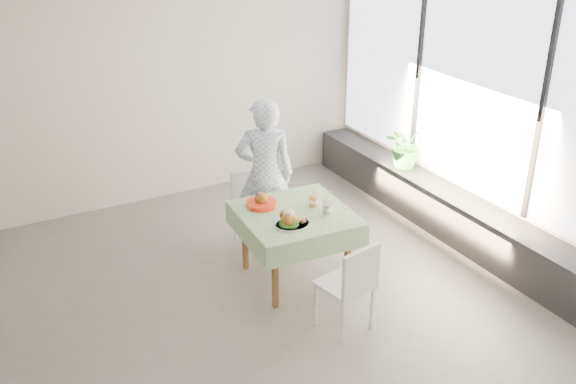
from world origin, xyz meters
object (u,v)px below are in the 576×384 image
juice_cup_orange (313,200)px  potted_plant (406,145)px  main_dish (291,220)px  chair_far (254,222)px  chair_near (345,302)px  cafe_table (295,238)px  diner (265,175)px

juice_cup_orange → potted_plant: size_ratio=0.48×
main_dish → potted_plant: bearing=26.5°
main_dish → potted_plant: potted_plant is taller
chair_far → main_dish: bearing=-97.3°
chair_far → chair_near: size_ratio=0.94×
chair_near → potted_plant: size_ratio=1.54×
main_dish → juice_cup_orange: juice_cup_orange is taller
chair_near → juice_cup_orange: (0.23, 0.95, 0.54)m
cafe_table → potted_plant: 2.21m
chair_near → potted_plant: 2.74m
chair_far → main_dish: 1.23m
chair_near → main_dish: bearing=103.6°
chair_near → cafe_table: bearing=89.5°
cafe_table → chair_near: chair_near is taller
cafe_table → chair_far: bearing=92.4°
cafe_table → main_dish: (-0.17, -0.23, 0.34)m
cafe_table → chair_far: chair_far is taller
main_dish → potted_plant: 2.45m
cafe_table → potted_plant: potted_plant is taller
chair_far → juice_cup_orange: (0.26, -0.83, 0.55)m
main_dish → chair_near: bearing=-76.4°
chair_near → main_dish: (-0.17, 0.69, 0.53)m
cafe_table → juice_cup_orange: (0.22, 0.03, 0.34)m
cafe_table → chair_near: (-0.01, -0.92, -0.19)m
diner → main_dish: diner is taller
cafe_table → juice_cup_orange: 0.41m
cafe_table → juice_cup_orange: bearing=8.2°
diner → main_dish: size_ratio=5.06×
chair_far → diner: size_ratio=0.48×
chair_near → diner: diner is taller
main_dish → chair_far: bearing=82.7°
potted_plant → cafe_table: bearing=-156.7°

